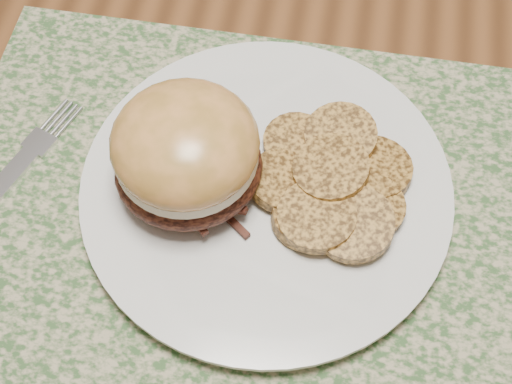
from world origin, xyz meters
TOP-DOWN VIEW (x-y plane):
  - ground at (0.00, 0.00)m, footprint 3.50×3.50m
  - dining_table at (0.00, 0.00)m, footprint 1.50×0.90m
  - placemat at (-0.09, -0.10)m, footprint 0.45×0.33m
  - dinner_plate at (-0.07, -0.09)m, footprint 0.26×0.26m
  - pork_sandwich at (-0.13, -0.10)m, footprint 0.14×0.14m
  - roasted_potatoes at (-0.02, -0.09)m, footprint 0.13×0.15m
  - fork at (-0.27, -0.12)m, footprint 0.08×0.18m

SIDE VIEW (x-z plane):
  - ground at x=0.00m, z-range 0.00..0.00m
  - dining_table at x=0.00m, z-range 0.30..1.05m
  - placemat at x=-0.09m, z-range 0.75..0.75m
  - fork at x=-0.27m, z-range 0.75..0.76m
  - dinner_plate at x=-0.07m, z-range 0.75..0.77m
  - roasted_potatoes at x=-0.02m, z-range 0.76..0.80m
  - pork_sandwich at x=-0.13m, z-range 0.77..0.85m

